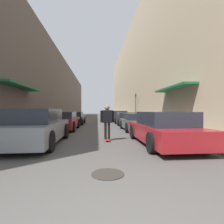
{
  "coord_description": "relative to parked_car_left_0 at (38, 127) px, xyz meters",
  "views": [
    {
      "loc": [
        -0.16,
        -1.6,
        1.38
      ],
      "look_at": [
        1.02,
        12.35,
        1.25
      ],
      "focal_mm": 28.0,
      "sensor_mm": 36.0,
      "label": 1
    }
  ],
  "objects": [
    {
      "name": "building_row_right",
      "position": [
        9.97,
        22.79,
        7.14
      ],
      "size": [
        4.9,
        56.86,
        15.67
      ],
      "color": "tan",
      "rests_on": "ground"
    },
    {
      "name": "curb_strip_right",
      "position": [
        7.07,
        22.79,
        -0.63
      ],
      "size": [
        1.8,
        56.86,
        0.12
      ],
      "color": "gray",
      "rests_on": "ground"
    },
    {
      "name": "parked_car_right_4",
      "position": [
        5.07,
        19.62,
        -0.1
      ],
      "size": [
        1.9,
        4.46,
        1.23
      ],
      "color": "#232326",
      "rests_on": "ground"
    },
    {
      "name": "parked_car_right_2",
      "position": [
        5.1,
        9.19,
        -0.11
      ],
      "size": [
        1.91,
        4.32,
        1.19
      ],
      "color": "black",
      "rests_on": "ground"
    },
    {
      "name": "parked_car_right_0",
      "position": [
        5.01,
        -0.43,
        -0.05
      ],
      "size": [
        2.01,
        4.68,
        1.32
      ],
      "color": "maroon",
      "rests_on": "ground"
    },
    {
      "name": "parked_car_left_0",
      "position": [
        0.0,
        0.0,
        0.0
      ],
      "size": [
        1.86,
        4.68,
        1.44
      ],
      "color": "gray",
      "rests_on": "ground"
    },
    {
      "name": "traffic_light",
      "position": [
        7.62,
        16.28,
        1.62
      ],
      "size": [
        0.16,
        0.22,
        3.54
      ],
      "color": "#2D2D2D",
      "rests_on": "curb_strip_right"
    },
    {
      "name": "skateboarder",
      "position": [
        2.83,
        0.63,
        0.3
      ],
      "size": [
        0.62,
        0.78,
        1.62
      ],
      "color": "#B2231E",
      "rests_on": "ground"
    },
    {
      "name": "parked_car_left_2",
      "position": [
        0.04,
        10.49,
        -0.09
      ],
      "size": [
        2.09,
        4.71,
        1.23
      ],
      "color": "black",
      "rests_on": "ground"
    },
    {
      "name": "building_row_left",
      "position": [
        -4.89,
        22.78,
        4.13
      ],
      "size": [
        4.9,
        56.86,
        9.64
      ],
      "color": "#564C47",
      "rests_on": "ground"
    },
    {
      "name": "parked_car_right_3",
      "position": [
        5.1,
        14.22,
        -0.06
      ],
      "size": [
        2.01,
        4.06,
        1.32
      ],
      "color": "#232326",
      "rests_on": "ground"
    },
    {
      "name": "ground",
      "position": [
        2.54,
        17.1,
        -0.69
      ],
      "size": [
        125.09,
        125.09,
        0.0
      ],
      "primitive_type": "plane",
      "color": "#4C4947"
    },
    {
      "name": "parked_car_right_1",
      "position": [
        5.06,
        4.48,
        -0.12
      ],
      "size": [
        1.91,
        3.94,
        1.16
      ],
      "color": "#515459",
      "rests_on": "ground"
    },
    {
      "name": "parked_car_left_1",
      "position": [
        -0.01,
        5.29,
        -0.06
      ],
      "size": [
        1.94,
        4.34,
        1.27
      ],
      "color": "maroon",
      "rests_on": "ground"
    },
    {
      "name": "curb_strip_left",
      "position": [
        -1.99,
        22.79,
        -0.63
      ],
      "size": [
        1.8,
        56.86,
        0.12
      ],
      "color": "gray",
      "rests_on": "ground"
    },
    {
      "name": "manhole_cover",
      "position": [
        2.61,
        -3.51,
        -0.68
      ],
      "size": [
        0.7,
        0.7,
        0.02
      ],
      "color": "#332D28",
      "rests_on": "ground"
    }
  ]
}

